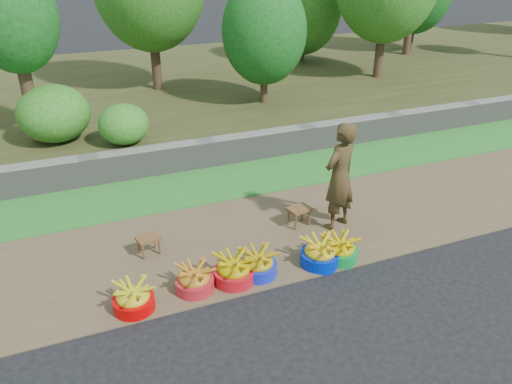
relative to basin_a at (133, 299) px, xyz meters
name	(u,v)px	position (x,y,z in m)	size (l,w,h in m)	color
ground_plane	(296,283)	(2.09, -0.26, -0.17)	(120.00, 120.00, 0.00)	black
dirt_shoulder	(260,236)	(2.09, 0.99, -0.16)	(80.00, 2.50, 0.02)	brown
grass_verge	(220,182)	(2.09, 2.99, -0.15)	(80.00, 1.50, 0.04)	#297928
retaining_wall	(206,153)	(2.09, 3.84, 0.10)	(80.00, 0.35, 0.55)	slate
earth_bank	(155,92)	(2.09, 8.74, 0.08)	(80.00, 10.00, 0.50)	#383B1A
basin_a	(133,299)	(0.00, 0.00, 0.00)	(0.51, 0.51, 0.38)	#C40102
basin_b	(195,280)	(0.79, 0.08, 0.00)	(0.50, 0.50, 0.38)	#AA1B25
basin_c	(234,270)	(1.33, 0.07, 0.01)	(0.55, 0.55, 0.41)	red
basin_d	(258,264)	(1.68, 0.10, 0.00)	(0.52, 0.52, 0.39)	#1124C3
basin_e	(320,253)	(2.57, 0.00, 0.01)	(0.55, 0.55, 0.41)	#0021B9
basin_f	(340,250)	(2.88, -0.01, 0.00)	(0.51, 0.51, 0.38)	#0A7C31
stool_left	(148,241)	(0.41, 1.12, 0.07)	(0.36, 0.30, 0.28)	brown
stool_right	(299,211)	(2.76, 1.05, 0.09)	(0.39, 0.33, 0.31)	brown
vendor_woman	(340,177)	(3.30, 0.81, 0.71)	(0.62, 0.41, 1.71)	black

